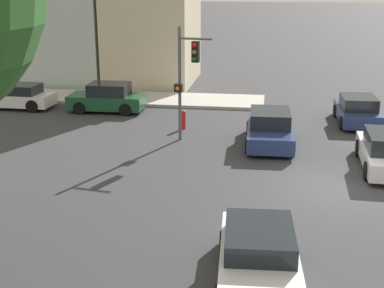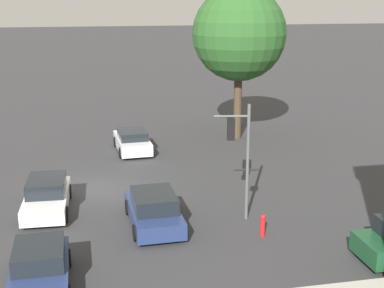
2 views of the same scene
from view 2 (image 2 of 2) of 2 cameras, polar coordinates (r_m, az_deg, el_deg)
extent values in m
plane|color=#333335|center=(27.26, -10.28, -4.76)|extent=(300.00, 300.00, 0.00)
cylinder|color=#423323|center=(36.03, 4.89, 4.27)|extent=(0.53, 0.53, 4.67)
sphere|color=#285623|center=(35.42, 5.07, 11.64)|extent=(6.12, 6.12, 6.12)
cylinder|color=#515456|center=(22.65, 5.95, -2.04)|extent=(0.14, 0.14, 5.06)
cylinder|color=#515456|center=(22.04, 4.21, 2.97)|extent=(0.33, 1.46, 0.10)
cube|color=black|center=(22.16, 4.18, 1.58)|extent=(0.34, 0.34, 0.90)
sphere|color=red|center=(22.27, 4.14, 2.45)|extent=(0.20, 0.20, 0.20)
sphere|color=#99660F|center=(22.34, 4.13, 1.70)|extent=(0.20, 0.20, 0.20)
sphere|color=#0F511E|center=(22.42, 4.11, 0.95)|extent=(0.20, 0.20, 0.20)
cube|color=black|center=(22.86, 5.88, -2.15)|extent=(0.27, 0.38, 0.35)
sphere|color=orange|center=(22.99, 5.83, -2.05)|extent=(0.18, 0.18, 0.18)
cube|color=silver|center=(33.36, -6.39, 0.12)|extent=(4.28, 2.09, 0.70)
cube|color=black|center=(33.05, -6.38, 1.04)|extent=(2.26, 1.75, 0.50)
cylinder|color=black|center=(34.55, -8.13, 0.25)|extent=(0.67, 0.26, 0.65)
cylinder|color=black|center=(34.78, -5.28, 0.45)|extent=(0.67, 0.26, 0.65)
cylinder|color=black|center=(32.07, -7.57, -0.93)|extent=(0.67, 0.26, 0.65)
cylinder|color=black|center=(32.31, -4.51, -0.71)|extent=(0.67, 0.26, 0.65)
cube|color=silver|center=(24.92, -15.21, -5.77)|extent=(4.54, 2.01, 0.64)
cube|color=black|center=(24.87, -15.27, -4.25)|extent=(2.39, 1.71, 0.64)
cylinder|color=black|center=(23.61, -13.39, -7.29)|extent=(0.70, 0.25, 0.70)
cylinder|color=black|center=(23.82, -17.57, -7.41)|extent=(0.70, 0.25, 0.70)
cylinder|color=black|center=(26.19, -13.02, -4.96)|extent=(0.70, 0.25, 0.70)
cylinder|color=black|center=(26.37, -16.78, -5.09)|extent=(0.70, 0.25, 0.70)
cube|color=navy|center=(18.80, -15.90, -13.13)|extent=(4.05, 1.91, 0.65)
cube|color=black|center=(18.66, -16.02, -11.21)|extent=(2.12, 1.66, 0.60)
cylinder|color=black|center=(19.94, -13.13, -11.77)|extent=(0.65, 0.23, 0.65)
cylinder|color=black|center=(20.07, -18.20, -11.99)|extent=(0.65, 0.23, 0.65)
cube|color=navy|center=(22.69, -4.13, -7.38)|extent=(4.44, 2.06, 0.66)
cube|color=black|center=(22.28, -4.09, -6.00)|extent=(2.33, 1.77, 0.65)
cylinder|color=black|center=(23.90, -6.83, -6.71)|extent=(0.68, 0.24, 0.67)
cylinder|color=black|center=(24.14, -2.48, -6.37)|extent=(0.68, 0.24, 0.67)
cylinder|color=black|center=(21.42, -5.98, -9.41)|extent=(0.68, 0.24, 0.67)
cylinder|color=black|center=(21.69, -1.12, -8.99)|extent=(0.68, 0.24, 0.67)
cylinder|color=black|center=(21.53, 18.31, -10.02)|extent=(0.23, 0.68, 0.67)
cylinder|color=red|center=(21.87, 7.54, -8.80)|extent=(0.20, 0.20, 0.75)
sphere|color=red|center=(21.69, 7.58, -7.76)|extent=(0.22, 0.22, 0.22)
camera|label=1|loc=(43.66, -8.17, 12.38)|focal=50.00mm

